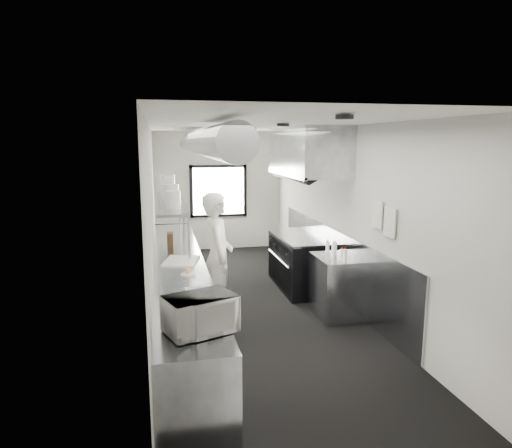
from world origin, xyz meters
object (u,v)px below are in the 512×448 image
plate_stack_d (168,186)px  squeeze_bottle_a (345,256)px  bottle_station (338,286)px  deli_tub_a (169,305)px  small_plate (188,274)px  line_cook (217,257)px  deli_tub_b (174,305)px  squeeze_bottle_c (333,251)px  cutting_board (181,261)px  plate_stack_b (171,194)px  prep_counter (180,293)px  knife_block (170,240)px  plate_stack_c (168,189)px  squeeze_bottle_b (342,255)px  pass_shelf (171,203)px  far_work_table (172,239)px  plate_stack_a (173,200)px  squeeze_bottle_e (328,246)px  microwave (200,314)px  squeeze_bottle_d (335,248)px  exhaust_hood (307,152)px

plate_stack_d → squeeze_bottle_a: bearing=-48.8°
bottle_station → deli_tub_a: (-2.48, -1.66, 0.50)m
bottle_station → small_plate: small_plate is taller
line_cook → squeeze_bottle_a: 1.81m
line_cook → deli_tub_b: 2.05m
small_plate → squeeze_bottle_c: squeeze_bottle_c is taller
cutting_board → plate_stack_b: size_ratio=1.86×
prep_counter → knife_block: 1.14m
deli_tub_a → small_plate: (0.26, 1.20, -0.05)m
small_plate → prep_counter: bearing=96.8°
prep_counter → plate_stack_c: (-0.08, 1.84, 1.28)m
knife_block → squeeze_bottle_b: bearing=-28.4°
pass_shelf → small_plate: bearing=-86.8°
squeeze_bottle_c → pass_shelf: bearing=143.7°
bottle_station → plate_stack_b: plate_stack_b is taller
far_work_table → small_plate: size_ratio=6.70×
plate_stack_d → deli_tub_a: bearing=-91.5°
far_work_table → squeeze_bottle_c: 4.49m
knife_block → deli_tub_a: bearing=-89.8°
plate_stack_a → squeeze_bottle_b: 2.61m
bottle_station → plate_stack_c: plate_stack_c is taller
line_cook → squeeze_bottle_a: line_cook is taller
squeeze_bottle_e → plate_stack_b: bearing=156.9°
microwave → far_work_table: bearing=70.0°
far_work_table → squeeze_bottle_d: 4.44m
prep_counter → plate_stack_b: 1.70m
deli_tub_b → plate_stack_a: (0.09, 2.49, 0.75)m
prep_counter → squeeze_bottle_a: 2.38m
exhaust_hood → squeeze_bottle_d: 1.89m
far_work_table → knife_block: (-0.09, -2.72, 0.56)m
bottle_station → plate_stack_a: (-2.34, 0.82, 1.25)m
prep_counter → cutting_board: size_ratio=10.16×
deli_tub_b → squeeze_bottle_e: (2.38, 2.01, 0.03)m
far_work_table → line_cook: size_ratio=0.65×
plate_stack_c → squeeze_bottle_d: bearing=-39.1°
plate_stack_a → squeeze_bottle_d: plate_stack_a is taller
bottle_station → plate_stack_a: plate_stack_a is taller
plate_stack_c → squeeze_bottle_b: plate_stack_c is taller
cutting_board → plate_stack_a: (-0.07, 0.61, 0.79)m
knife_block → squeeze_bottle_c: knife_block is taller
exhaust_hood → bottle_station: (0.05, -1.40, -1.94)m
knife_block → exhaust_hood: bearing=7.4°
far_work_table → plate_stack_a: plate_stack_a is taller
microwave → small_plate: microwave is taller
bottle_station → plate_stack_b: 2.98m
small_plate → deli_tub_a: bearing=-102.2°
exhaust_hood → plate_stack_c: exhaust_hood is taller
prep_counter → plate_stack_d: plate_stack_d is taller
knife_block → bottle_station: bearing=-24.3°
knife_block → plate_stack_a: plate_stack_a is taller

